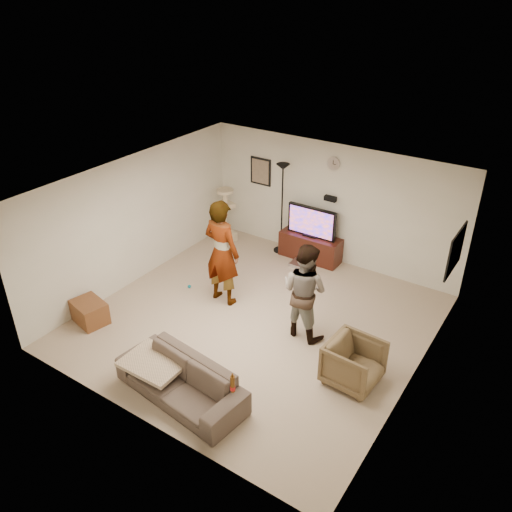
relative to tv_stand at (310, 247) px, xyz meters
The scene contains 24 objects.
floor 2.54m from the tv_stand, 83.37° to the right, with size 5.50×5.50×0.02m, color tan.
ceiling 3.37m from the tv_stand, 83.37° to the right, with size 5.50×5.50×0.02m, color white.
wall_back 1.05m from the tv_stand, 40.07° to the left, with size 5.50×0.04×2.50m, color beige.
wall_front 5.35m from the tv_stand, 86.83° to the right, with size 5.50×0.04×2.50m, color beige.
wall_left 3.64m from the tv_stand, 134.47° to the right, with size 0.04×5.50×2.50m, color beige.
wall_right 4.06m from the tv_stand, 39.48° to the right, with size 0.04×5.50×2.50m, color beige.
wall_clock 1.86m from the tv_stand, 36.43° to the left, with size 0.26×0.26×0.04m, color silver.
wall_speaker 1.16m from the tv_stand, 32.42° to the left, with size 0.25×0.10×0.10m, color black.
picture_back 1.95m from the tv_stand, behind, with size 0.42×0.03×0.52m, color #736250.
picture_right 3.38m from the tv_stand, 16.68° to the right, with size 0.03×0.78×0.62m, color #D7D148.
tv_stand is the anchor object (origin of this frame).
console_box 0.46m from the tv_stand, 91.68° to the right, with size 0.40×0.30×0.07m, color silver.
tv 0.59m from the tv_stand, ahead, with size 1.07×0.08×0.64m, color black.
tv_screen 0.59m from the tv_stand, 90.00° to the right, with size 0.99×0.01×0.56m, color #D75818.
floor_lamp 1.00m from the tv_stand, behind, with size 0.32×0.32×1.98m, color black.
cat_tree 2.07m from the tv_stand, behind, with size 0.41×0.41×1.28m, color #C2B08B.
person_left 2.46m from the tv_stand, 104.61° to the right, with size 0.73×0.48×2.00m, color #9A999F.
person_right 2.66m from the tv_stand, 64.38° to the right, with size 0.82×0.64×1.68m, color navy.
sofa 4.64m from the tv_stand, 84.93° to the right, with size 2.00×0.78×0.58m, color #483B33.
throw_blanket 4.62m from the tv_stand, 91.11° to the right, with size 0.90×0.70×0.06m, color tan.
beer_bottle 4.83m from the tv_stand, 73.92° to the right, with size 0.06×0.06×0.25m, color #532D0B.
armchair 3.77m from the tv_stand, 52.00° to the right, with size 0.75×0.77×0.70m, color brown.
side_table 4.62m from the tv_stand, 117.14° to the right, with size 0.60×0.45×0.40m, color brown.
toy_ball 2.72m from the tv_stand, 120.75° to the right, with size 0.07×0.07×0.07m, color #086E85.
Camera 1 is at (4.08, -6.14, 5.40)m, focal length 36.27 mm.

